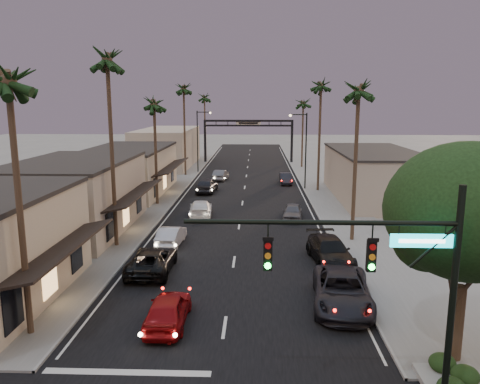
# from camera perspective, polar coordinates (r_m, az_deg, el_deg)

# --- Properties ---
(ground) EXTENTS (200.00, 200.00, 0.00)m
(ground) POSITION_cam_1_polar(r_m,az_deg,el_deg) (51.01, 0.40, -0.65)
(ground) COLOR slate
(ground) RESTS_ON ground
(road) EXTENTS (14.00, 120.00, 0.02)m
(road) POSITION_cam_1_polar(r_m,az_deg,el_deg) (55.91, 0.55, 0.38)
(road) COLOR black
(road) RESTS_ON ground
(sidewalk_left) EXTENTS (5.00, 92.00, 0.12)m
(sidewalk_left) POSITION_cam_1_polar(r_m,az_deg,el_deg) (63.73, -7.86, 1.63)
(sidewalk_left) COLOR slate
(sidewalk_left) RESTS_ON ground
(sidewalk_right) EXTENTS (5.00, 92.00, 0.12)m
(sidewalk_right) POSITION_cam_1_polar(r_m,az_deg,el_deg) (63.30, 9.35, 1.53)
(sidewalk_right) COLOR slate
(sidewalk_right) RESTS_ON ground
(storefront_mid) EXTENTS (8.00, 14.00, 5.50)m
(storefront_mid) POSITION_cam_1_polar(r_m,az_deg,el_deg) (39.46, -19.45, -0.64)
(storefront_mid) COLOR gray
(storefront_mid) RESTS_ON ground
(storefront_far) EXTENTS (8.00, 16.00, 5.00)m
(storefront_far) POSITION_cam_1_polar(r_m,az_deg,el_deg) (54.47, -13.35, 2.46)
(storefront_far) COLOR #BAAA8E
(storefront_far) RESTS_ON ground
(storefront_dist) EXTENTS (8.00, 20.00, 6.00)m
(storefront_dist) POSITION_cam_1_polar(r_m,az_deg,el_deg) (76.67, -8.85, 5.38)
(storefront_dist) COLOR gray
(storefront_dist) RESTS_ON ground
(building_right) EXTENTS (8.00, 18.00, 5.00)m
(building_right) POSITION_cam_1_polar(r_m,az_deg,el_deg) (52.09, 16.00, 1.96)
(building_right) COLOR gray
(building_right) RESTS_ON ground
(traffic_signal) EXTENTS (8.51, 0.22, 7.80)m
(traffic_signal) POSITION_cam_1_polar(r_m,az_deg,el_deg) (15.47, 18.12, -9.08)
(traffic_signal) COLOR black
(traffic_signal) RESTS_ON ground
(corner_tree) EXTENTS (6.20, 6.20, 8.80)m
(corner_tree) POSITION_cam_1_polar(r_m,az_deg,el_deg) (19.64, 26.20, -2.72)
(corner_tree) COLOR #38281C
(corner_tree) RESTS_ON ground
(arch) EXTENTS (15.20, 0.40, 7.27)m
(arch) POSITION_cam_1_polar(r_m,az_deg,el_deg) (80.10, 1.03, 7.55)
(arch) COLOR black
(arch) RESTS_ON ground
(streetlight_right) EXTENTS (2.13, 0.30, 9.00)m
(streetlight_right) POSITION_cam_1_polar(r_m,az_deg,el_deg) (55.44, 7.76, 5.75)
(streetlight_right) COLOR black
(streetlight_right) RESTS_ON ground
(streetlight_left) EXTENTS (2.13, 0.30, 9.00)m
(streetlight_left) POSITION_cam_1_polar(r_m,az_deg,el_deg) (68.64, -4.98, 6.78)
(streetlight_left) COLOR black
(streetlight_left) RESTS_ON ground
(palm_la) EXTENTS (3.20, 3.20, 13.20)m
(palm_la) POSITION_cam_1_polar(r_m,az_deg,el_deg) (21.48, -26.53, 13.05)
(palm_la) COLOR #38281C
(palm_la) RESTS_ON ground
(palm_lb) EXTENTS (3.20, 3.20, 15.20)m
(palm_lb) POSITION_cam_1_polar(r_m,az_deg,el_deg) (33.64, -15.94, 15.90)
(palm_lb) COLOR #38281C
(palm_lb) RESTS_ON ground
(palm_lc) EXTENTS (3.20, 3.20, 12.20)m
(palm_lc) POSITION_cam_1_polar(r_m,az_deg,el_deg) (47.04, -10.46, 11.03)
(palm_lc) COLOR #38281C
(palm_lc) RESTS_ON ground
(palm_ld) EXTENTS (3.20, 3.20, 14.20)m
(palm_ld) POSITION_cam_1_polar(r_m,az_deg,el_deg) (65.76, -6.90, 12.75)
(palm_ld) COLOR #38281C
(palm_ld) RESTS_ON ground
(palm_ra) EXTENTS (3.20, 3.20, 13.20)m
(palm_ra) POSITION_cam_1_polar(r_m,az_deg,el_deg) (34.72, 14.31, 12.59)
(palm_ra) COLOR #38281C
(palm_ra) RESTS_ON ground
(palm_rb) EXTENTS (3.20, 3.20, 14.20)m
(palm_rb) POSITION_cam_1_polar(r_m,az_deg,el_deg) (54.47, 9.87, 13.06)
(palm_rb) COLOR #38281C
(palm_rb) RESTS_ON ground
(palm_rc) EXTENTS (3.20, 3.20, 12.20)m
(palm_rc) POSITION_cam_1_polar(r_m,az_deg,el_deg) (74.30, 7.73, 11.01)
(palm_rc) COLOR #38281C
(palm_rc) RESTS_ON ground
(palm_far) EXTENTS (3.20, 3.20, 13.20)m
(palm_far) POSITION_cam_1_polar(r_m,az_deg,el_deg) (88.50, -4.35, 11.67)
(palm_far) COLOR #38281C
(palm_far) RESTS_ON ground
(oncoming_red) EXTENTS (1.80, 4.44, 1.51)m
(oncoming_red) POSITION_cam_1_polar(r_m,az_deg,el_deg) (22.61, -8.78, -13.99)
(oncoming_red) COLOR maroon
(oncoming_red) RESTS_ON ground
(oncoming_pickup) EXTENTS (2.52, 5.39, 1.49)m
(oncoming_pickup) POSITION_cam_1_polar(r_m,az_deg,el_deg) (29.29, -10.66, -8.17)
(oncoming_pickup) COLOR black
(oncoming_pickup) RESTS_ON ground
(oncoming_silver) EXTENTS (1.70, 4.30, 1.39)m
(oncoming_silver) POSITION_cam_1_polar(r_m,az_deg,el_deg) (34.40, -8.39, -5.29)
(oncoming_silver) COLOR #AFAFB5
(oncoming_silver) RESTS_ON ground
(oncoming_white) EXTENTS (2.38, 5.02, 1.42)m
(oncoming_white) POSITION_cam_1_polar(r_m,az_deg,el_deg) (42.80, -4.82, -1.97)
(oncoming_white) COLOR silver
(oncoming_white) RESTS_ON ground
(oncoming_dgrey) EXTENTS (2.47, 5.16, 1.70)m
(oncoming_dgrey) POSITION_cam_1_polar(r_m,az_deg,el_deg) (53.74, -4.06, 0.84)
(oncoming_dgrey) COLOR black
(oncoming_dgrey) RESTS_ON ground
(oncoming_grey_far) EXTENTS (2.04, 4.39, 1.39)m
(oncoming_grey_far) POSITION_cam_1_polar(r_m,az_deg,el_deg) (62.06, -2.38, 2.07)
(oncoming_grey_far) COLOR #4E4F54
(oncoming_grey_far) RESTS_ON ground
(curbside_near) EXTENTS (3.45, 6.40, 1.71)m
(curbside_near) POSITION_cam_1_polar(r_m,az_deg,el_deg) (24.69, 12.32, -11.66)
(curbside_near) COLOR black
(curbside_near) RESTS_ON ground
(curbside_black) EXTENTS (2.92, 5.79, 1.61)m
(curbside_black) POSITION_cam_1_polar(r_m,az_deg,el_deg) (30.86, 10.92, -7.06)
(curbside_black) COLOR black
(curbside_black) RESTS_ON ground
(curbside_grey) EXTENTS (2.05, 4.20, 1.38)m
(curbside_grey) POSITION_cam_1_polar(r_m,az_deg,el_deg) (41.57, 6.43, -2.42)
(curbside_grey) COLOR #4A4A4F
(curbside_grey) RESTS_ON ground
(curbside_far) EXTENTS (1.60, 4.21, 1.37)m
(curbside_far) POSITION_cam_1_polar(r_m,az_deg,el_deg) (59.48, 5.59, 1.63)
(curbside_far) COLOR black
(curbside_far) RESTS_ON ground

